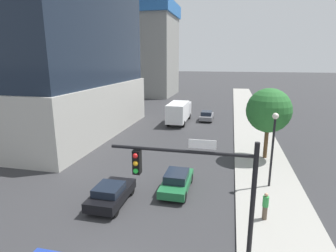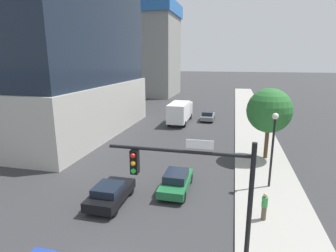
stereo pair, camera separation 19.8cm
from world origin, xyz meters
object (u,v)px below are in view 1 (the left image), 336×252
(car_gray, at_px, (207,116))
(pedestrian_green_shirt, at_px, (265,206))
(construction_building, at_px, (148,45))
(street_lamp, at_px, (273,139))
(street_tree, at_px, (269,111))
(car_black, at_px, (111,194))
(box_truck, at_px, (179,111))
(car_green, at_px, (177,181))
(traffic_light_pole, at_px, (200,182))

(car_gray, distance_m, pedestrian_green_shirt, 26.86)
(construction_building, relative_size, car_gray, 6.50)
(street_lamp, relative_size, pedestrian_green_shirt, 3.30)
(street_tree, xyz_separation_m, car_black, (-10.62, -10.86, -3.91))
(street_tree, bearing_deg, street_lamp, -93.24)
(street_tree, height_order, car_gray, street_tree)
(car_black, bearing_deg, street_lamp, 24.52)
(box_truck, xyz_separation_m, pedestrian_green_shirt, (9.46, -23.57, -0.75))
(street_tree, distance_m, car_green, 11.29)
(car_green, xyz_separation_m, car_black, (-3.78, -2.76, -0.01))
(street_lamp, bearing_deg, car_black, -155.48)
(box_truck, bearing_deg, traffic_light_pole, -77.72)
(street_lamp, distance_m, box_truck, 21.70)
(street_tree, bearing_deg, car_gray, 113.79)
(street_lamp, distance_m, street_tree, 6.25)
(construction_building, bearing_deg, car_gray, -57.68)
(traffic_light_pole, height_order, street_tree, street_tree)
(traffic_light_pole, height_order, pedestrian_green_shirt, traffic_light_pole)
(street_lamp, height_order, pedestrian_green_shirt, street_lamp)
(car_green, bearing_deg, car_gray, 90.00)
(traffic_light_pole, bearing_deg, car_black, 143.58)
(construction_building, height_order, car_gray, construction_building)
(car_black, bearing_deg, car_green, 36.16)
(box_truck, bearing_deg, pedestrian_green_shirt, -68.12)
(construction_building, relative_size, car_green, 6.68)
(car_gray, height_order, car_black, car_gray)
(traffic_light_pole, bearing_deg, construction_building, 108.71)
(street_lamp, xyz_separation_m, box_truck, (-10.27, 19.01, -2.00))
(traffic_light_pole, relative_size, car_gray, 1.35)
(car_green, distance_m, car_black, 4.68)
(street_tree, height_order, car_black, street_tree)
(construction_building, relative_size, pedestrian_green_shirt, 17.65)
(construction_building, height_order, street_lamp, construction_building)
(box_truck, bearing_deg, car_black, -90.00)
(street_lamp, bearing_deg, box_truck, 118.38)
(street_tree, height_order, car_green, street_tree)
(street_tree, xyz_separation_m, pedestrian_green_shirt, (-1.16, -10.74, -3.64))
(car_gray, bearing_deg, street_lamp, -73.34)
(car_green, height_order, pedestrian_green_shirt, pedestrian_green_shirt)
(car_black, distance_m, box_truck, 23.72)
(pedestrian_green_shirt, bearing_deg, construction_building, 113.25)
(street_lamp, relative_size, box_truck, 0.69)
(construction_building, height_order, box_truck, construction_building)
(traffic_light_pole, distance_m, street_tree, 16.04)
(car_green, bearing_deg, pedestrian_green_shirt, -24.92)
(pedestrian_green_shirt, bearing_deg, car_green, 155.08)
(traffic_light_pole, height_order, box_truck, traffic_light_pole)
(street_lamp, height_order, car_gray, street_lamp)
(traffic_light_pole, height_order, car_gray, traffic_light_pole)
(street_lamp, xyz_separation_m, pedestrian_green_shirt, (-0.81, -4.56, -2.75))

